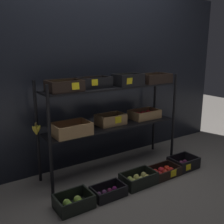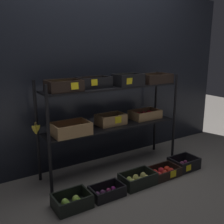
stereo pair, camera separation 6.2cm
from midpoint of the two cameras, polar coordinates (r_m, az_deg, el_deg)
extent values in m
plane|color=#605B56|center=(3.24, 0.56, -11.82)|extent=(10.00, 10.00, 0.00)
cube|color=black|center=(3.26, -3.04, 7.21)|extent=(4.01, 0.12, 2.05)
cylinder|color=black|center=(2.55, -12.58, -6.31)|extent=(0.03, 0.03, 1.08)
cylinder|color=black|center=(3.41, 13.63, -1.19)|extent=(0.03, 0.03, 1.08)
cylinder|color=black|center=(2.87, -15.04, -4.18)|extent=(0.03, 0.03, 1.08)
cylinder|color=black|center=(3.66, 9.68, 0.01)|extent=(0.03, 0.03, 1.08)
cube|color=black|center=(3.05, 0.59, -3.03)|extent=(1.58, 0.32, 0.02)
cube|color=black|center=(2.95, 0.61, 5.28)|extent=(1.58, 0.32, 0.02)
cube|color=#A87F51|center=(2.77, -8.09, -4.63)|extent=(0.38, 0.26, 0.01)
cube|color=#A87F51|center=(2.64, -7.03, -4.05)|extent=(0.38, 0.02, 0.11)
cube|color=#A87F51|center=(2.85, -9.15, -2.75)|extent=(0.38, 0.02, 0.11)
cube|color=#A87F51|center=(2.68, -11.66, -3.96)|extent=(0.02, 0.23, 0.11)
cube|color=#A87F51|center=(2.82, -4.78, -2.80)|extent=(0.02, 0.23, 0.11)
sphere|color=orange|center=(2.68, -9.80, -4.52)|extent=(0.06, 0.06, 0.06)
sphere|color=orange|center=(2.70, -8.49, -4.28)|extent=(0.06, 0.06, 0.06)
sphere|color=orange|center=(2.74, -7.06, -4.00)|extent=(0.06, 0.06, 0.06)
sphere|color=orange|center=(2.76, -5.68, -3.80)|extent=(0.06, 0.06, 0.06)
sphere|color=orange|center=(2.76, -10.52, -4.02)|extent=(0.06, 0.06, 0.06)
sphere|color=orange|center=(2.78, -9.08, -3.79)|extent=(0.06, 0.06, 0.06)
sphere|color=orange|center=(2.80, -7.78, -3.60)|extent=(0.06, 0.06, 0.06)
sphere|color=orange|center=(2.84, -6.46, -3.33)|extent=(0.06, 0.06, 0.06)
cube|color=#A87F51|center=(3.08, 0.33, -2.54)|extent=(0.33, 0.20, 0.01)
cube|color=#A87F51|center=(2.99, 1.32, -1.86)|extent=(0.33, 0.02, 0.11)
cube|color=#A87F51|center=(3.14, -0.60, -1.07)|extent=(0.33, 0.02, 0.11)
cube|color=#A87F51|center=(2.99, -2.16, -1.88)|extent=(0.02, 0.17, 0.11)
cube|color=#A87F51|center=(3.15, 2.70, -1.05)|extent=(0.02, 0.17, 0.11)
ellipsoid|color=brown|center=(3.00, -0.73, -2.21)|extent=(0.05, 0.05, 0.07)
ellipsoid|color=brown|center=(3.03, 0.15, -2.05)|extent=(0.05, 0.05, 0.07)
ellipsoid|color=brown|center=(3.06, 1.07, -1.87)|extent=(0.05, 0.05, 0.07)
ellipsoid|color=brown|center=(3.10, 2.06, -1.69)|extent=(0.05, 0.05, 0.07)
ellipsoid|color=brown|center=(3.05, -1.44, -1.95)|extent=(0.05, 0.05, 0.07)
ellipsoid|color=brown|center=(3.08, -0.43, -1.78)|extent=(0.05, 0.05, 0.07)
ellipsoid|color=brown|center=(3.11, 0.48, -1.64)|extent=(0.05, 0.05, 0.07)
ellipsoid|color=brown|center=(3.14, 1.37, -1.48)|extent=(0.05, 0.05, 0.07)
cube|color=yellow|center=(3.00, 1.95, -1.67)|extent=(0.08, 0.01, 0.08)
cube|color=#A87F51|center=(3.37, 7.56, -1.24)|extent=(0.37, 0.23, 0.01)
cube|color=#A87F51|center=(3.27, 8.81, -0.77)|extent=(0.37, 0.02, 0.09)
cube|color=#A87F51|center=(3.43, 6.42, 0.00)|extent=(0.37, 0.02, 0.09)
cube|color=#A87F51|center=(3.24, 5.20, -0.79)|extent=(0.02, 0.20, 0.09)
cube|color=#A87F51|center=(3.47, 9.82, 0.02)|extent=(0.02, 0.20, 0.09)
sphere|color=red|center=(3.27, 6.83, -0.89)|extent=(0.07, 0.07, 0.07)
sphere|color=red|center=(3.33, 7.92, -0.65)|extent=(0.07, 0.07, 0.07)
sphere|color=red|center=(3.39, 9.12, -0.45)|extent=(0.07, 0.07, 0.07)
sphere|color=red|center=(3.32, 6.11, -0.64)|extent=(0.07, 0.07, 0.07)
sphere|color=red|center=(3.37, 7.28, -0.45)|extent=(0.07, 0.07, 0.07)
sphere|color=red|center=(3.43, 8.38, -0.25)|extent=(0.07, 0.07, 0.07)
cube|color=black|center=(2.66, -9.51, 4.48)|extent=(0.34, 0.23, 0.01)
cube|color=black|center=(2.56, -8.61, 5.41)|extent=(0.34, 0.02, 0.10)
cube|color=black|center=(2.75, -10.45, 5.93)|extent=(0.34, 0.02, 0.10)
cube|color=black|center=(2.60, -12.83, 5.34)|extent=(0.02, 0.20, 0.10)
cube|color=black|center=(2.72, -6.44, 5.98)|extent=(0.02, 0.20, 0.10)
ellipsoid|color=yellow|center=(2.59, -10.87, 5.17)|extent=(0.06, 0.06, 0.08)
ellipsoid|color=yellow|center=(2.62, -9.35, 5.35)|extent=(0.06, 0.06, 0.08)
ellipsoid|color=yellow|center=(2.65, -7.69, 5.50)|extent=(0.06, 0.06, 0.08)
ellipsoid|color=yellow|center=(2.66, -11.53, 5.37)|extent=(0.06, 0.06, 0.08)
ellipsoid|color=yellow|center=(2.68, -9.81, 5.52)|extent=(0.06, 0.06, 0.08)
ellipsoid|color=yellow|center=(2.72, -8.20, 5.70)|extent=(0.06, 0.06, 0.08)
cube|color=yellow|center=(2.57, -7.24, 5.56)|extent=(0.08, 0.01, 0.07)
cube|color=black|center=(2.87, -3.19, 5.34)|extent=(0.34, 0.21, 0.01)
cube|color=black|center=(2.78, -2.21, 6.26)|extent=(0.34, 0.02, 0.10)
cube|color=black|center=(2.95, -4.14, 6.67)|extent=(0.34, 0.02, 0.10)
cube|color=black|center=(2.79, -6.16, 6.21)|extent=(0.02, 0.18, 0.10)
cube|color=black|center=(2.95, -0.40, 6.71)|extent=(0.02, 0.18, 0.10)
sphere|color=orange|center=(2.81, -4.44, 6.01)|extent=(0.07, 0.07, 0.07)
sphere|color=orange|center=(2.84, -2.85, 6.13)|extent=(0.07, 0.07, 0.07)
sphere|color=orange|center=(2.88, -1.61, 6.25)|extent=(0.07, 0.07, 0.07)
sphere|color=orange|center=(2.85, -4.79, 6.13)|extent=(0.07, 0.07, 0.07)
sphere|color=orange|center=(2.88, -3.44, 6.24)|extent=(0.07, 0.07, 0.07)
sphere|color=orange|center=(2.93, -2.10, 6.38)|extent=(0.07, 0.07, 0.07)
cube|color=yellow|center=(2.74, -3.11, 6.30)|extent=(0.07, 0.01, 0.06)
cube|color=black|center=(3.01, 4.05, 5.74)|extent=(0.32, 0.21, 0.01)
cube|color=black|center=(2.93, 5.22, 6.78)|extent=(0.32, 0.02, 0.12)
cube|color=black|center=(3.08, 2.98, 7.18)|extent=(0.32, 0.02, 0.12)
cube|color=black|center=(2.92, 1.67, 6.80)|extent=(0.02, 0.18, 0.12)
cube|color=black|center=(3.10, 6.34, 7.14)|extent=(0.02, 0.18, 0.12)
ellipsoid|color=tan|center=(2.95, 3.27, 6.58)|extent=(0.07, 0.07, 0.09)
ellipsoid|color=tan|center=(2.99, 4.46, 6.66)|extent=(0.07, 0.07, 0.09)
ellipsoid|color=#AABA53|center=(3.03, 5.42, 6.74)|extent=(0.07, 0.07, 0.09)
ellipsoid|color=#B1BB58|center=(2.99, 2.59, 6.70)|extent=(0.07, 0.07, 0.09)
ellipsoid|color=#B6C359|center=(3.04, 3.75, 6.79)|extent=(0.07, 0.07, 0.09)
ellipsoid|color=#A9BC5D|center=(3.08, 4.87, 6.87)|extent=(0.07, 0.07, 0.09)
cube|color=yellow|center=(2.89, 4.36, 6.52)|extent=(0.07, 0.01, 0.07)
cube|color=black|center=(3.28, 9.73, 6.23)|extent=(0.37, 0.23, 0.01)
cube|color=black|center=(3.19, 11.08, 6.96)|extent=(0.37, 0.02, 0.10)
cube|color=black|center=(3.35, 8.52, 7.39)|extent=(0.37, 0.02, 0.10)
cube|color=black|center=(3.15, 7.33, 7.02)|extent=(0.02, 0.20, 0.10)
cube|color=black|center=(3.39, 12.03, 7.32)|extent=(0.02, 0.20, 0.10)
sphere|color=#DFBE52|center=(3.19, 8.93, 6.82)|extent=(0.07, 0.07, 0.07)
sphere|color=gold|center=(3.25, 10.14, 6.91)|extent=(0.07, 0.07, 0.07)
sphere|color=#E5C853|center=(3.31, 11.21, 6.97)|extent=(0.07, 0.07, 0.07)
sphere|color=gold|center=(3.24, 8.22, 6.94)|extent=(0.07, 0.07, 0.07)
sphere|color=#CFC74B|center=(3.30, 9.34, 7.03)|extent=(0.07, 0.07, 0.07)
sphere|color=#E7C856|center=(3.35, 10.55, 7.09)|extent=(0.07, 0.07, 0.07)
cylinder|color=brown|center=(2.74, -15.38, -2.39)|extent=(0.02, 0.02, 0.02)
ellipsoid|color=yellow|center=(2.75, -15.56, -3.66)|extent=(0.07, 0.03, 0.10)
ellipsoid|color=yellow|center=(2.74, -15.35, -3.66)|extent=(0.05, 0.03, 0.10)
ellipsoid|color=yellow|center=(2.76, -15.22, -3.53)|extent=(0.05, 0.03, 0.10)
ellipsoid|color=yellow|center=(2.75, -14.95, -3.57)|extent=(0.08, 0.03, 0.10)
cube|color=black|center=(2.57, -7.73, -19.31)|extent=(0.33, 0.24, 0.01)
cube|color=black|center=(2.45, -6.61, -19.33)|extent=(0.33, 0.02, 0.12)
cube|color=black|center=(2.62, -8.86, -16.96)|extent=(0.33, 0.02, 0.12)
cube|color=black|center=(2.48, -11.21, -18.97)|extent=(0.02, 0.21, 0.12)
cube|color=black|center=(2.59, -4.53, -17.23)|extent=(0.02, 0.21, 0.12)
sphere|color=#81C040|center=(2.50, -8.61, -19.15)|extent=(0.07, 0.07, 0.07)
sphere|color=#83C632|center=(2.54, -6.33, -18.58)|extent=(0.07, 0.07, 0.07)
sphere|color=#8DBD43|center=(2.55, -9.24, -18.50)|extent=(0.07, 0.07, 0.07)
sphere|color=#98B846|center=(2.59, -6.99, -17.92)|extent=(0.07, 0.07, 0.07)
cube|color=black|center=(2.70, -0.36, -17.37)|extent=(0.32, 0.21, 0.01)
cube|color=black|center=(2.60, 0.80, -17.26)|extent=(0.32, 0.02, 0.10)
cube|color=black|center=(2.74, -1.46, -15.52)|extent=(0.32, 0.02, 0.10)
cube|color=black|center=(2.60, -3.34, -17.26)|extent=(0.02, 0.17, 0.10)
cube|color=black|center=(2.75, 2.43, -15.49)|extent=(0.02, 0.17, 0.10)
sphere|color=#692050|center=(2.62, -1.74, -17.62)|extent=(0.05, 0.05, 0.05)
sphere|color=#5F225B|center=(2.65, -0.60, -17.32)|extent=(0.05, 0.05, 0.05)
sphere|color=#64275D|center=(2.68, 0.64, -16.93)|extent=(0.05, 0.05, 0.05)
sphere|color=#601D4C|center=(2.70, 1.60, -16.56)|extent=(0.05, 0.05, 0.05)
sphere|color=#5B305C|center=(2.66, -2.46, -17.08)|extent=(0.05, 0.05, 0.05)
sphere|color=#5A2D5A|center=(2.69, -1.28, -16.69)|extent=(0.05, 0.05, 0.05)
sphere|color=#6A1E45|center=(2.72, -0.10, -16.37)|extent=(0.05, 0.05, 0.05)
sphere|color=#6B175D|center=(2.75, 0.94, -16.02)|extent=(0.05, 0.05, 0.05)
cube|color=black|center=(2.90, 6.12, -15.03)|extent=(0.36, 0.23, 0.01)
cube|color=black|center=(2.80, 7.55, -14.69)|extent=(0.36, 0.02, 0.12)
cube|color=black|center=(2.95, 4.84, -13.09)|extent=(0.36, 0.02, 0.12)
cube|color=black|center=(2.78, 3.26, -14.84)|extent=(0.02, 0.20, 0.12)
cube|color=black|center=(2.97, 8.84, -12.95)|extent=(0.02, 0.20, 0.12)
ellipsoid|color=#B8BD63|center=(2.81, 5.07, -14.86)|extent=(0.07, 0.07, 0.09)
ellipsoid|color=tan|center=(2.86, 6.55, -14.37)|extent=(0.07, 0.07, 0.09)
ellipsoid|color=tan|center=(2.90, 7.97, -13.94)|extent=(0.07, 0.07, 0.09)
ellipsoid|color=#ABBF51|center=(2.85, 4.30, -14.39)|extent=(0.07, 0.07, 0.09)
ellipsoid|color=#BAB957|center=(2.90, 5.70, -13.90)|extent=(0.07, 0.07, 0.09)
ellipsoid|color=tan|center=(2.95, 7.24, -13.42)|extent=(0.07, 0.07, 0.09)
cube|color=black|center=(3.12, 11.32, -13.09)|extent=(0.37, 0.23, 0.01)
cube|color=black|center=(3.03, 12.82, -12.96)|extent=(0.37, 0.02, 0.09)
cube|color=black|center=(3.16, 9.98, -11.57)|extent=(0.37, 0.02, 0.09)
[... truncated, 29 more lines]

